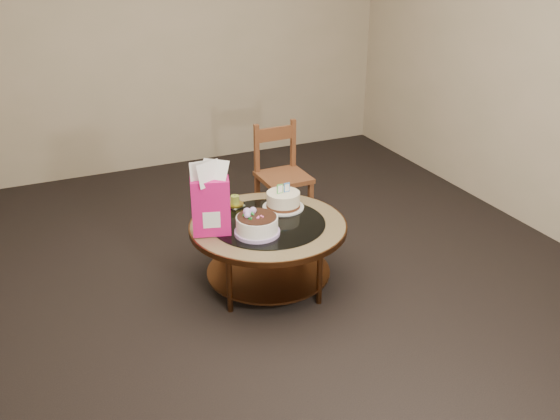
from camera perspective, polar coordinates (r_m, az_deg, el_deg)
name	(u,v)px	position (r m, az deg, el deg)	size (l,w,h in m)	color
ground	(269,283)	(4.23, -1.05, -6.72)	(5.00, 5.00, 0.00)	black
room_walls	(267,52)	(3.66, -1.24, 14.25)	(4.52, 5.02, 2.61)	tan
coffee_table	(268,234)	(4.05, -1.09, -2.17)	(1.02, 1.02, 0.46)	brown
decorated_cake	(257,226)	(3.85, -2.14, -1.46)	(0.28, 0.28, 0.16)	#B797D5
cream_cake	(283,200)	(4.19, 0.30, 0.88)	(0.28, 0.28, 0.18)	silver
gift_bag	(210,199)	(3.81, -6.38, 1.03)	(0.26, 0.22, 0.46)	#CD1375
pillar_candle	(235,202)	(4.24, -4.13, 0.69)	(0.13, 0.13, 0.09)	#D4C157
dining_chair	(282,175)	(4.91, 0.16, 3.26)	(0.37, 0.37, 0.80)	brown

